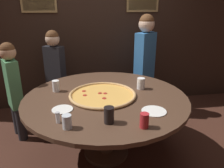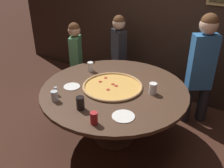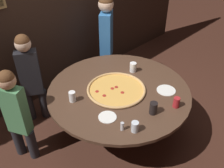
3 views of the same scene
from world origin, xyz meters
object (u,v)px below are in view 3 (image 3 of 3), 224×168
at_px(drink_cup_beside_pizza, 133,67).
at_px(drink_cup_front_edge, 72,97).
at_px(white_plate_far_back, 166,90).
at_px(diner_far_left, 106,37).
at_px(drink_cup_near_right, 176,102).
at_px(dining_table, 119,97).
at_px(white_plate_beside_cup, 107,117).
at_px(diner_side_left, 16,112).
at_px(giant_pizza, 116,89).
at_px(drink_cup_centre_back, 153,108).
at_px(drink_cup_by_shaker, 135,127).
at_px(condiment_shaker, 122,126).
at_px(diner_side_right, 30,75).

distance_m(drink_cup_beside_pizza, drink_cup_front_edge, 0.97).
distance_m(white_plate_far_back, diner_far_left, 1.45).
bearing_deg(drink_cup_near_right, dining_table, 107.92).
xyz_separation_m(drink_cup_near_right, drink_cup_beside_pizza, (0.21, 0.82, 0.00)).
distance_m(white_plate_beside_cup, diner_side_left, 1.03).
relative_size(drink_cup_near_right, drink_cup_beside_pizza, 0.95).
xyz_separation_m(white_plate_far_back, diner_side_left, (-1.48, 0.98, -0.03)).
bearing_deg(giant_pizza, drink_cup_near_right, -69.94).
height_order(drink_cup_centre_back, white_plate_far_back, drink_cup_centre_back).
distance_m(drink_cup_near_right, drink_cup_by_shaker, 0.62).
relative_size(drink_cup_by_shaker, drink_cup_beside_pizza, 0.88).
bearing_deg(drink_cup_near_right, drink_cup_centre_back, 156.10).
bearing_deg(white_plate_far_back, dining_table, 132.48).
bearing_deg(drink_cup_by_shaker, condiment_shaker, 128.26).
relative_size(drink_cup_by_shaker, diner_side_left, 0.09).
relative_size(drink_cup_by_shaker, diner_side_right, 0.09).
distance_m(condiment_shaker, diner_side_right, 1.55).
bearing_deg(drink_cup_by_shaker, drink_cup_front_edge, 100.17).
bearing_deg(drink_cup_centre_back, drink_cup_beside_pizza, 55.69).
xyz_separation_m(giant_pizza, diner_far_left, (0.77, 0.96, 0.12)).
xyz_separation_m(giant_pizza, drink_cup_by_shaker, (-0.36, -0.60, 0.04)).
bearing_deg(condiment_shaker, diner_side_right, 95.30).
bearing_deg(diner_side_left, drink_cup_beside_pizza, -131.73).
height_order(dining_table, drink_cup_beside_pizza, drink_cup_beside_pizza).
bearing_deg(drink_cup_centre_back, giant_pizza, 88.42).
relative_size(dining_table, diner_side_right, 1.32).
bearing_deg(white_plate_far_back, diner_side_right, 124.16).
height_order(giant_pizza, drink_cup_beside_pizza, drink_cup_beside_pizza).
height_order(dining_table, drink_cup_by_shaker, drink_cup_by_shaker).
height_order(drink_cup_near_right, drink_cup_centre_back, drink_cup_centre_back).
distance_m(dining_table, white_plate_far_back, 0.59).
xyz_separation_m(drink_cup_beside_pizza, diner_far_left, (0.30, 0.83, 0.07)).
relative_size(dining_table, drink_cup_beside_pizza, 13.35).
relative_size(drink_cup_beside_pizza, diner_far_left, 0.09).
bearing_deg(diner_side_left, diner_far_left, -103.78).
distance_m(dining_table, drink_cup_near_right, 0.73).
bearing_deg(drink_cup_near_right, diner_side_left, 136.76).
height_order(drink_cup_by_shaker, white_plate_far_back, drink_cup_by_shaker).
relative_size(drink_cup_centre_back, white_plate_far_back, 0.62).
bearing_deg(giant_pizza, white_plate_beside_cup, -147.13).
bearing_deg(diner_side_right, white_plate_far_back, 154.36).
height_order(giant_pizza, white_plate_far_back, giant_pizza).
xyz_separation_m(drink_cup_front_edge, drink_cup_centre_back, (0.49, -0.79, 0.01)).
xyz_separation_m(diner_far_left, diner_side_right, (-1.35, 0.08, -0.12)).
bearing_deg(diner_far_left, drink_cup_centre_back, 25.94).
distance_m(drink_cup_beside_pizza, condiment_shaker, 1.10).
height_order(drink_cup_beside_pizza, white_plate_beside_cup, drink_cup_beside_pizza).
relative_size(dining_table, diner_far_left, 1.14).
height_order(drink_cup_near_right, diner_side_right, diner_side_right).
distance_m(giant_pizza, diner_side_right, 1.19).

